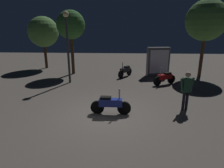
{
  "coord_description": "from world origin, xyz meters",
  "views": [
    {
      "loc": [
        0.67,
        -7.1,
        3.41
      ],
      "look_at": [
        0.22,
        1.09,
        1.0
      ],
      "focal_mm": 30.48,
      "sensor_mm": 36.0,
      "label": 1
    }
  ],
  "objects_px": {
    "motorcycle_black_parked_left": "(125,71)",
    "motorcycle_red_parked_right": "(165,78)",
    "motorcycle_blue_foreground": "(111,104)",
    "streetlamp_near": "(67,38)",
    "kiosk_billboard": "(158,62)",
    "person_rider_beside": "(187,88)"
  },
  "relations": [
    {
      "from": "motorcycle_red_parked_right",
      "to": "person_rider_beside",
      "type": "xyz_separation_m",
      "value": [
        0.06,
        -3.86,
        0.57
      ]
    },
    {
      "from": "streetlamp_near",
      "to": "motorcycle_red_parked_right",
      "type": "bearing_deg",
      "value": -1.46
    },
    {
      "from": "kiosk_billboard",
      "to": "person_rider_beside",
      "type": "bearing_deg",
      "value": 82.07
    },
    {
      "from": "motorcycle_red_parked_right",
      "to": "person_rider_beside",
      "type": "relative_size",
      "value": 0.89
    },
    {
      "from": "motorcycle_black_parked_left",
      "to": "motorcycle_red_parked_right",
      "type": "distance_m",
      "value": 3.1
    },
    {
      "from": "streetlamp_near",
      "to": "motorcycle_black_parked_left",
      "type": "bearing_deg",
      "value": 25.72
    },
    {
      "from": "person_rider_beside",
      "to": "kiosk_billboard",
      "type": "bearing_deg",
      "value": 164.95
    },
    {
      "from": "motorcycle_black_parked_left",
      "to": "kiosk_billboard",
      "type": "height_order",
      "value": "kiosk_billboard"
    },
    {
      "from": "person_rider_beside",
      "to": "kiosk_billboard",
      "type": "xyz_separation_m",
      "value": [
        -0.12,
        6.18,
        0.04
      ]
    },
    {
      "from": "kiosk_billboard",
      "to": "motorcycle_blue_foreground",
      "type": "bearing_deg",
      "value": 56.68
    },
    {
      "from": "motorcycle_blue_foreground",
      "to": "motorcycle_red_parked_right",
      "type": "distance_m",
      "value": 5.45
    },
    {
      "from": "motorcycle_blue_foreground",
      "to": "streetlamp_near",
      "type": "xyz_separation_m",
      "value": [
        -2.95,
        4.63,
        2.4
      ]
    },
    {
      "from": "motorcycle_blue_foreground",
      "to": "person_rider_beside",
      "type": "xyz_separation_m",
      "value": [
        3.18,
        0.61,
        0.57
      ]
    },
    {
      "from": "motorcycle_blue_foreground",
      "to": "motorcycle_black_parked_left",
      "type": "distance_m",
      "value": 6.41
    },
    {
      "from": "motorcycle_black_parked_left",
      "to": "kiosk_billboard",
      "type": "relative_size",
      "value": 0.68
    },
    {
      "from": "motorcycle_red_parked_right",
      "to": "kiosk_billboard",
      "type": "bearing_deg",
      "value": -116.85
    },
    {
      "from": "motorcycle_blue_foreground",
      "to": "motorcycle_black_parked_left",
      "type": "relative_size",
      "value": 1.16
    },
    {
      "from": "motorcycle_black_parked_left",
      "to": "person_rider_beside",
      "type": "distance_m",
      "value": 6.31
    },
    {
      "from": "streetlamp_near",
      "to": "person_rider_beside",
      "type": "bearing_deg",
      "value": -33.22
    },
    {
      "from": "motorcycle_red_parked_right",
      "to": "streetlamp_near",
      "type": "distance_m",
      "value": 6.53
    },
    {
      "from": "motorcycle_black_parked_left",
      "to": "motorcycle_red_parked_right",
      "type": "bearing_deg",
      "value": 86.31
    },
    {
      "from": "motorcycle_blue_foreground",
      "to": "kiosk_billboard",
      "type": "distance_m",
      "value": 7.47
    }
  ]
}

